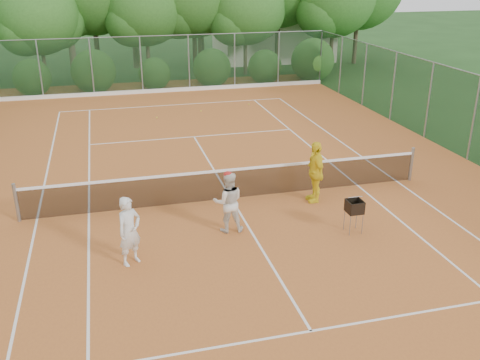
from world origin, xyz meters
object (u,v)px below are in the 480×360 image
player_white (130,231)px  ball_hopper (355,207)px  player_yellow (315,172)px  player_center_grp (228,202)px

player_white → ball_hopper: size_ratio=1.87×
player_yellow → ball_hopper: player_yellow is taller
player_center_grp → player_yellow: 3.14m
player_center_grp → player_white: bearing=-158.0°
player_white → player_yellow: (5.45, 2.27, 0.08)m
player_center_grp → ball_hopper: bearing=-16.0°
player_white → player_center_grp: 2.77m
player_yellow → player_center_grp: bearing=-64.0°
player_white → player_yellow: size_ratio=0.91×
player_white → player_center_grp: bearing=-12.3°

